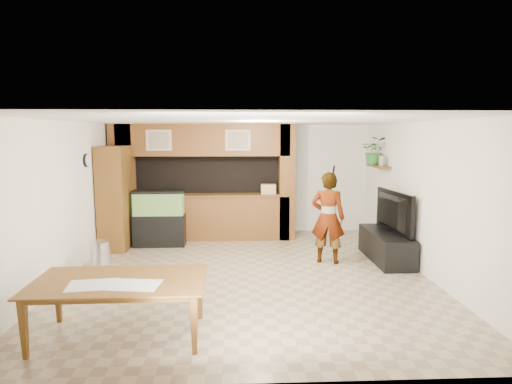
{
  "coord_description": "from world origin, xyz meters",
  "views": [
    {
      "loc": [
        -0.17,
        -7.08,
        2.39
      ],
      "look_at": [
        0.17,
        0.6,
        1.34
      ],
      "focal_mm": 30.0,
      "sensor_mm": 36.0,
      "label": 1
    }
  ],
  "objects_px": {
    "person": "(328,218)",
    "dining_table": "(120,310)",
    "aquarium": "(159,219)",
    "television": "(387,212)",
    "pantry_cabinet": "(115,198)"
  },
  "relations": [
    {
      "from": "person",
      "to": "dining_table",
      "type": "height_order",
      "value": "person"
    },
    {
      "from": "person",
      "to": "dining_table",
      "type": "distance_m",
      "value": 4.22
    },
    {
      "from": "television",
      "to": "dining_table",
      "type": "distance_m",
      "value": 5.17
    },
    {
      "from": "pantry_cabinet",
      "to": "person",
      "type": "relative_size",
      "value": 1.26
    },
    {
      "from": "aquarium",
      "to": "dining_table",
      "type": "relative_size",
      "value": 0.6
    },
    {
      "from": "person",
      "to": "aquarium",
      "type": "bearing_deg",
      "value": -3.79
    },
    {
      "from": "aquarium",
      "to": "person",
      "type": "distance_m",
      "value": 3.61
    },
    {
      "from": "aquarium",
      "to": "person",
      "type": "xyz_separation_m",
      "value": [
        3.34,
        -1.34,
        0.26
      ]
    },
    {
      "from": "person",
      "to": "dining_table",
      "type": "xyz_separation_m",
      "value": [
        -3.05,
        -2.87,
        -0.5
      ]
    },
    {
      "from": "aquarium",
      "to": "television",
      "type": "height_order",
      "value": "television"
    },
    {
      "from": "pantry_cabinet",
      "to": "television",
      "type": "bearing_deg",
      "value": -11.44
    },
    {
      "from": "aquarium",
      "to": "television",
      "type": "distance_m",
      "value": 4.67
    },
    {
      "from": "television",
      "to": "dining_table",
      "type": "height_order",
      "value": "television"
    },
    {
      "from": "aquarium",
      "to": "person",
      "type": "bearing_deg",
      "value": -22.26
    },
    {
      "from": "television",
      "to": "person",
      "type": "relative_size",
      "value": 0.8
    }
  ]
}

